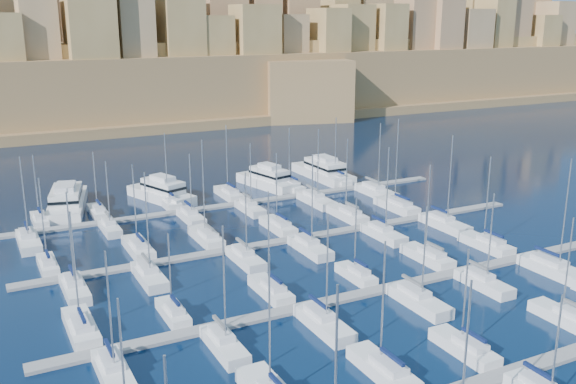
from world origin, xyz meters
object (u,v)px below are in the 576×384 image
sailboat_2 (384,369)px  sailboat_4 (566,317)px  motor_yacht_a (67,201)px  motor_yacht_b (162,192)px  motor_yacht_d (324,171)px  motor_yacht_c (268,179)px

sailboat_2 → sailboat_4: sailboat_2 is taller
sailboat_4 → motor_yacht_a: size_ratio=0.63×
motor_yacht_a → motor_yacht_b: bearing=-5.7°
motor_yacht_a → sailboat_2: bearing=-75.7°
sailboat_2 → motor_yacht_b: sailboat_2 is taller
sailboat_2 → motor_yacht_a: 73.67m
sailboat_4 → motor_yacht_d: size_ratio=0.70×
sailboat_2 → sailboat_4: (24.78, -0.23, -0.01)m
sailboat_2 → motor_yacht_b: size_ratio=0.85×
sailboat_4 → motor_yacht_d: 71.71m
motor_yacht_b → motor_yacht_a: bearing=174.3°
motor_yacht_b → motor_yacht_c: same height
sailboat_4 → motor_yacht_b: bearing=110.5°
sailboat_4 → motor_yacht_d: sailboat_4 is taller
motor_yacht_b → motor_yacht_c: 22.02m
motor_yacht_c → motor_yacht_b: bearing=179.4°
motor_yacht_b → sailboat_4: bearing=-69.5°
sailboat_2 → motor_yacht_c: bearing=73.4°
sailboat_4 → motor_yacht_a: 83.54m
sailboat_4 → sailboat_2: bearing=179.5°
motor_yacht_a → motor_yacht_c: same height
motor_yacht_d → sailboat_2: bearing=-116.0°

